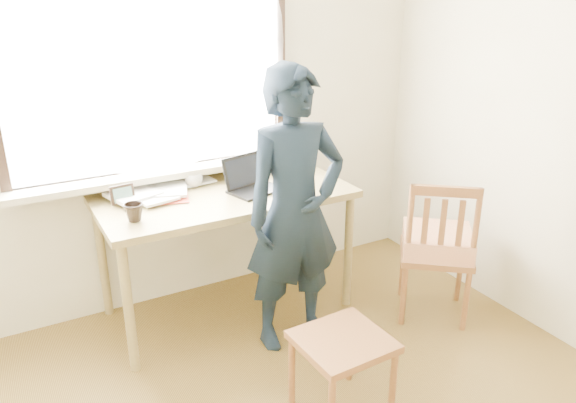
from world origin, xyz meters
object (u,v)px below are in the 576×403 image
mug_white (194,180)px  mug_dark (134,212)px  work_chair (343,350)px  desk (225,205)px  laptop (251,182)px  person (295,212)px  side_chair (437,244)px

mug_white → mug_dark: 0.61m
mug_dark → work_chair: size_ratio=0.24×
desk → work_chair: (0.11, -1.17, -0.38)m
desk → laptop: size_ratio=4.23×
laptop → person: size_ratio=0.22×
side_chair → mug_dark: bearing=163.5°
desk → side_chair: size_ratio=1.63×
laptop → side_chair: (0.98, -0.66, -0.38)m
desk → person: size_ratio=0.93×
mug_white → mug_dark: size_ratio=1.04×
mug_dark → work_chair: 1.33m
laptop → work_chair: 1.25m
person → mug_dark: bearing=161.5°
laptop → side_chair: 1.24m
mug_white → work_chair: (0.24, -1.37, -0.51)m
side_chair → person: (-0.92, 0.21, 0.33)m
desk → mug_white: bearing=122.0°
mug_white → work_chair: size_ratio=0.25×
mug_white → laptop: bearing=-38.8°
work_chair → side_chair: size_ratio=0.46×
mug_white → work_chair: bearing=-80.1°
mug_white → work_chair: 1.48m
side_chair → person: 1.00m
mug_white → desk: bearing=-58.0°
laptop → person: (0.06, -0.45, -0.05)m
desk → work_chair: bearing=-84.5°
desk → side_chair: bearing=-31.1°
mug_dark → person: person is taller
work_chair → person: (0.12, 0.68, 0.47)m
work_chair → person: person is taller
desk → work_chair: desk is taller
work_chair → side_chair: 1.15m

